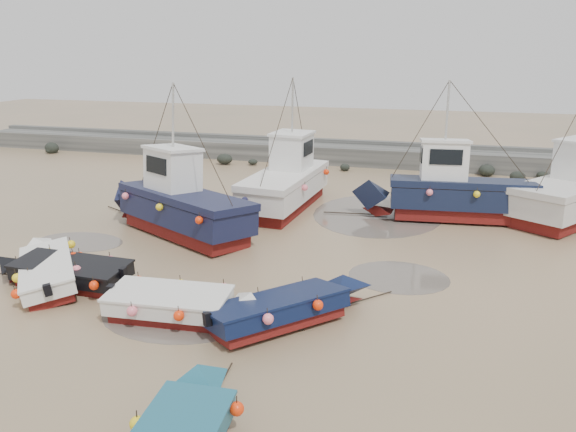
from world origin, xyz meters
name	(u,v)px	position (x,y,z in m)	size (l,w,h in m)	color
ground	(260,294)	(0.00, 0.00, 0.00)	(120.00, 120.00, 0.00)	#A3805D
seawall	(366,155)	(0.05, 21.99, 0.63)	(60.00, 4.92, 1.50)	slate
puddle_a	(176,316)	(-1.86, -2.18, 0.00)	(4.52, 4.52, 0.01)	#5F564D
puddle_b	(399,277)	(4.15, 2.66, 0.00)	(3.46, 3.46, 0.01)	#5F564D
puddle_c	(80,242)	(-8.70, 2.76, 0.00)	(3.70, 3.70, 0.01)	#5F564D
puddle_d	(378,214)	(2.43, 10.18, 0.00)	(6.05, 6.05, 0.01)	#5F564D
dinghy_0	(49,266)	(-7.16, -0.95, 0.54)	(4.87, 5.56, 1.43)	maroon
dinghy_1	(288,305)	(1.43, -1.64, 0.54)	(4.90, 5.28, 1.43)	maroon
dinghy_4	(63,269)	(-6.52, -1.08, 0.54)	(6.29, 2.12, 1.43)	maroon
dinghy_5	(181,302)	(-1.59, -2.28, 0.55)	(5.84, 2.28, 1.43)	maroon
cabin_boat_0	(175,202)	(-5.45, 4.93, 1.36)	(9.13, 5.66, 6.22)	maroon
cabin_boat_1	(289,180)	(-2.04, 10.43, 1.34)	(3.21, 10.22, 6.22)	maroon
cabin_boat_2	(448,190)	(5.54, 10.26, 1.36)	(9.53, 3.18, 6.22)	maroon
person	(246,235)	(-2.50, 5.43, 0.00)	(0.62, 0.40, 1.69)	#1D1D3A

